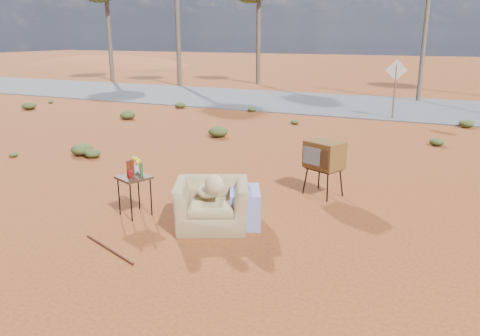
% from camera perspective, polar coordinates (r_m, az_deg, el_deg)
% --- Properties ---
extents(ground, '(140.00, 140.00, 0.00)m').
position_cam_1_polar(ground, '(7.63, -4.72, -7.56)').
color(ground, '#93481D').
rests_on(ground, ground).
extents(highway, '(140.00, 7.00, 0.04)m').
position_cam_1_polar(highway, '(21.59, 15.04, 7.37)').
color(highway, '#565659').
rests_on(highway, ground).
extents(dirt_mound, '(26.00, 18.00, 2.00)m').
position_cam_1_polar(dirt_mound, '(52.30, -15.83, 12.03)').
color(dirt_mound, '#A24827').
rests_on(dirt_mound, ground).
extents(armchair, '(1.51, 1.36, 1.02)m').
position_cam_1_polar(armchair, '(7.62, -2.70, -3.73)').
color(armchair, '#967E52').
rests_on(armchair, ground).
extents(tv_unit, '(0.83, 0.76, 1.08)m').
position_cam_1_polar(tv_unit, '(9.13, 10.23, 1.50)').
color(tv_unit, black).
rests_on(tv_unit, ground).
extents(side_table, '(0.64, 0.64, 0.99)m').
position_cam_1_polar(side_table, '(8.22, -12.78, -0.75)').
color(side_table, '#3C2B16').
rests_on(side_table, ground).
extents(rusty_bar, '(1.23, 0.50, 0.03)m').
position_cam_1_polar(rusty_bar, '(7.20, -15.67, -9.49)').
color(rusty_bar, '#4B2214').
rests_on(rusty_bar, ground).
extents(road_sign, '(0.78, 0.06, 2.19)m').
position_cam_1_polar(road_sign, '(18.27, 18.45, 10.32)').
color(road_sign, brown).
rests_on(road_sign, ground).
extents(utility_pole_center, '(1.40, 0.20, 8.00)m').
position_cam_1_polar(utility_pole_center, '(23.67, 21.87, 17.55)').
color(utility_pole_center, brown).
rests_on(utility_pole_center, ground).
extents(scrub_patch, '(17.49, 8.07, 0.33)m').
position_cam_1_polar(scrub_patch, '(11.71, 2.16, 1.60)').
color(scrub_patch, '#435023').
rests_on(scrub_patch, ground).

